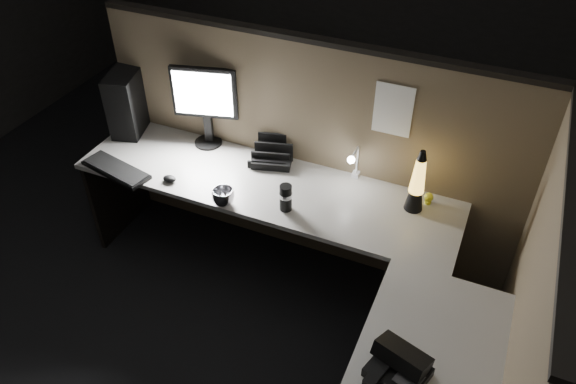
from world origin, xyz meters
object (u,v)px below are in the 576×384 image
at_px(pc_tower, 129,99).
at_px(monitor, 205,99).
at_px(keyboard, 116,170).
at_px(lava_lamp, 417,185).
at_px(desk_phone, 398,365).

distance_m(pc_tower, monitor, 0.57).
distance_m(monitor, keyboard, 0.69).
bearing_deg(keyboard, monitor, 66.28).
height_order(keyboard, lava_lamp, lava_lamp).
distance_m(monitor, lava_lamp, 1.38).
bearing_deg(monitor, lava_lamp, -19.59).
bearing_deg(desk_phone, lava_lamp, 117.82).
height_order(pc_tower, monitor, monitor).
height_order(monitor, desk_phone, monitor).
bearing_deg(pc_tower, lava_lamp, -18.47).
bearing_deg(monitor, desk_phone, -51.62).
height_order(pc_tower, keyboard, pc_tower).
bearing_deg(desk_phone, pc_tower, 169.19).
bearing_deg(keyboard, lava_lamp, 24.45).
xyz_separation_m(monitor, desk_phone, (1.56, -1.17, -0.27)).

